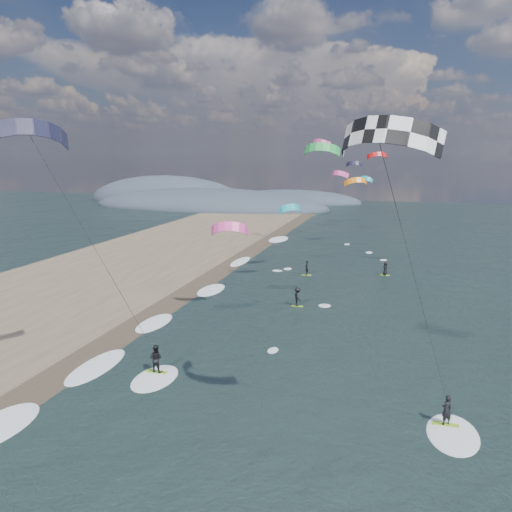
# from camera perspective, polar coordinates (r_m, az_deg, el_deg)

# --- Properties ---
(ground) EXTENTS (260.00, 260.00, 0.00)m
(ground) POSITION_cam_1_polar(r_m,az_deg,el_deg) (26.94, -5.49, -20.13)
(ground) COLOR black
(ground) RESTS_ON ground
(wet_sand_strip) EXTENTS (3.00, 240.00, 0.00)m
(wet_sand_strip) POSITION_cam_1_polar(r_m,az_deg,el_deg) (40.02, -16.36, -9.50)
(wet_sand_strip) COLOR #382D23
(wet_sand_strip) RESTS_ON ground
(coastal_hills) EXTENTS (80.00, 41.00, 15.00)m
(coastal_hills) POSITION_cam_1_polar(r_m,az_deg,el_deg) (140.40, -6.19, 5.95)
(coastal_hills) COLOR #3D4756
(coastal_hills) RESTS_ON ground
(kitesurfer_near_a) EXTENTS (7.84, 8.94, 16.02)m
(kitesurfer_near_a) POSITION_cam_1_polar(r_m,az_deg,el_deg) (21.12, 15.61, 5.59)
(kitesurfer_near_a) COLOR #82BC21
(kitesurfer_near_a) RESTS_ON ground
(kitesurfer_near_b) EXTENTS (7.23, 9.30, 16.34)m
(kitesurfer_near_b) POSITION_cam_1_polar(r_m,az_deg,el_deg) (29.04, -20.40, 4.70)
(kitesurfer_near_b) COLOR #82BC21
(kitesurfer_near_b) RESTS_ON ground
(far_kitesurfers) EXTENTS (9.98, 15.79, 1.82)m
(far_kitesurfers) POSITION_cam_1_polar(r_m,az_deg,el_deg) (52.44, 7.83, -3.03)
(far_kitesurfers) COLOR #82BC21
(far_kitesurfers) RESTS_ON ground
(bg_kite_field) EXTENTS (13.14, 71.93, 9.08)m
(bg_kite_field) POSITION_cam_1_polar(r_m,az_deg,el_deg) (76.24, 9.45, 9.83)
(bg_kite_field) COLOR orange
(bg_kite_field) RESTS_ON ground
(shoreline_surf) EXTENTS (2.40, 79.40, 0.11)m
(shoreline_surf) POSITION_cam_1_polar(r_m,az_deg,el_deg) (43.26, -11.61, -7.63)
(shoreline_surf) COLOR white
(shoreline_surf) RESTS_ON ground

